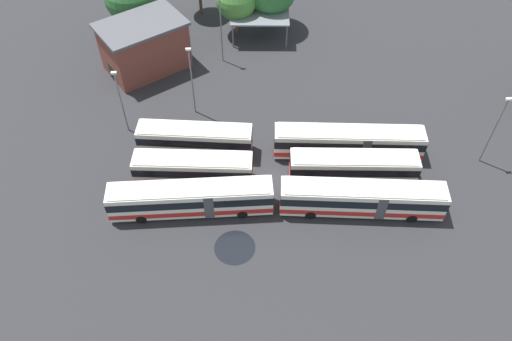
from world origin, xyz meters
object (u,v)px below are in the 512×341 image
at_px(bus_row0_slot0, 349,142).
at_px(tree_south_edge, 236,0).
at_px(lamp_post_by_building, 221,28).
at_px(lamp_post_near_entrance, 495,128).
at_px(bus_row0_slot1, 353,167).
at_px(bus_row1_slot2, 192,198).
at_px(bus_row0_slot2, 363,198).
at_px(depot_building, 144,46).
at_px(lamp_post_far_corner, 192,79).
at_px(bus_row1_slot1, 193,169).
at_px(lamp_post_mid_lot, 121,99).
at_px(maintenance_shelter, 260,15).
at_px(bus_row1_slot0, 195,139).

height_order(bus_row0_slot0, tree_south_edge, tree_south_edge).
height_order(lamp_post_by_building, lamp_post_near_entrance, lamp_post_by_building).
bearing_deg(tree_south_edge, bus_row0_slot0, 112.83).
relative_size(bus_row0_slot1, bus_row1_slot2, 0.82).
bearing_deg(bus_row0_slot2, depot_building, -49.18).
bearing_deg(depot_building, lamp_post_far_corner, 122.73).
bearing_deg(bus_row0_slot0, tree_south_edge, -67.17).
distance_m(bus_row1_slot1, bus_row1_slot2, 3.71).
bearing_deg(lamp_post_mid_lot, maintenance_shelter, -134.56).
relative_size(bus_row0_slot0, lamp_post_mid_lot, 1.96).
xyz_separation_m(bus_row0_slot1, bus_row1_slot0, (15.43, -5.38, -0.00)).
xyz_separation_m(bus_row0_slot0, lamp_post_by_building, (12.17, -17.55, 2.93)).
xyz_separation_m(bus_row0_slot1, bus_row1_slot1, (15.67, -1.30, -0.00)).
xyz_separation_m(bus_row0_slot0, lamp_post_mid_lot, (23.20, -5.90, 2.56)).
xyz_separation_m(bus_row0_slot0, bus_row1_slot0, (15.78, -1.87, -0.00)).
relative_size(bus_row0_slot0, lamp_post_far_corner, 1.81).
bearing_deg(tree_south_edge, maintenance_shelter, 157.80).
relative_size(bus_row1_slot0, bus_row1_slot2, 0.78).
height_order(bus_row0_slot1, lamp_post_mid_lot, lamp_post_mid_lot).
relative_size(lamp_post_near_entrance, lamp_post_mid_lot, 1.07).
xyz_separation_m(maintenance_shelter, lamp_post_near_entrance, (-20.57, 24.59, 1.44)).
xyz_separation_m(bus_row0_slot2, depot_building, (21.21, -24.56, 1.32)).
xyz_separation_m(depot_building, lamp_post_far_corner, (-5.75, 8.95, 1.58)).
bearing_deg(lamp_post_far_corner, lamp_post_by_building, -111.18).
xyz_separation_m(bus_row0_slot2, bus_row1_slot1, (15.69, -5.20, -0.00)).
bearing_deg(lamp_post_near_entrance, depot_building, -28.89).
relative_size(bus_row0_slot0, lamp_post_by_building, 1.79).
bearing_deg(bus_row0_slot1, bus_row1_slot1, -4.76).
distance_m(bus_row0_slot2, lamp_post_by_building, 27.77).
xyz_separation_m(bus_row1_slot0, lamp_post_far_corner, (0.00, -6.33, 2.90)).
xyz_separation_m(bus_row0_slot1, lamp_post_by_building, (11.81, -21.05, 2.93)).
relative_size(bus_row0_slot0, tree_south_edge, 2.04).
distance_m(bus_row0_slot2, maintenance_shelter, 30.53).
bearing_deg(bus_row0_slot1, lamp_post_near_entrance, -174.74).
height_order(maintenance_shelter, lamp_post_near_entrance, lamp_post_near_entrance).
bearing_deg(bus_row1_slot0, lamp_post_near_entrance, 172.06).
xyz_separation_m(bus_row1_slot1, maintenance_shelter, (-9.03, -24.57, 1.39)).
bearing_deg(bus_row1_slot2, depot_building, -77.02).
xyz_separation_m(bus_row0_slot1, lamp_post_near_entrance, (-13.93, -1.28, 2.83)).
distance_m(bus_row0_slot1, lamp_post_mid_lot, 24.84).
bearing_deg(lamp_post_by_building, bus_row1_slot1, 78.96).
height_order(lamp_post_by_building, lamp_post_mid_lot, lamp_post_by_building).
xyz_separation_m(maintenance_shelter, lamp_post_mid_lot, (16.21, 16.46, 1.17)).
bearing_deg(lamp_post_near_entrance, bus_row1_slot0, -7.94).
xyz_separation_m(depot_building, lamp_post_mid_lot, (1.66, 11.26, 1.24)).
distance_m(bus_row1_slot0, lamp_post_mid_lot, 8.82).
bearing_deg(depot_building, bus_row1_slot1, 105.91).
relative_size(bus_row0_slot0, bus_row0_slot2, 1.00).
height_order(depot_building, lamp_post_mid_lot, lamp_post_mid_lot).
xyz_separation_m(bus_row0_slot0, lamp_post_far_corner, (15.78, -8.21, 2.90)).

